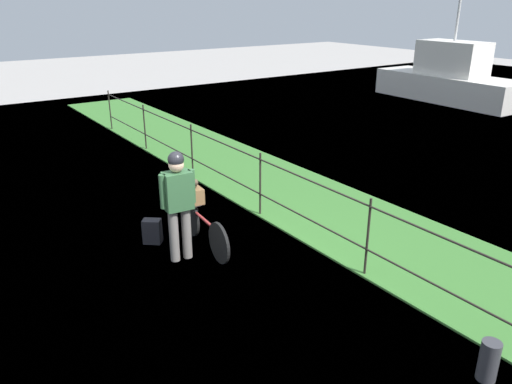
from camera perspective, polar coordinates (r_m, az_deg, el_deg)
ground_plane at (r=7.15m, az=-7.14°, el=-9.84°), size 60.00×60.00×0.00m
grass_strip at (r=8.86m, az=11.29°, el=-3.59°), size 27.00×2.40×0.03m
iron_fence at (r=7.88m, az=5.89°, el=-1.14°), size 18.04×0.04×1.17m
bicycle_main at (r=7.84m, az=-6.01°, el=-4.08°), size 1.69×0.22×0.63m
wooden_crate at (r=8.01m, az=-7.27°, el=-0.32°), size 0.40×0.29×0.25m
terrier_dog at (r=7.91m, az=-7.27°, el=0.98°), size 0.32×0.16×0.18m
cyclist_person at (r=7.28m, az=-8.88°, el=-0.56°), size 0.29×0.54×1.68m
backpack_on_paving at (r=8.17m, az=-11.77°, el=-4.41°), size 0.32×0.33×0.40m
mooring_bollard at (r=5.87m, az=25.03°, el=-17.05°), size 0.20×0.20×0.45m
moored_boat_near at (r=20.82m, az=21.20°, el=11.87°), size 5.76×2.04×3.81m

